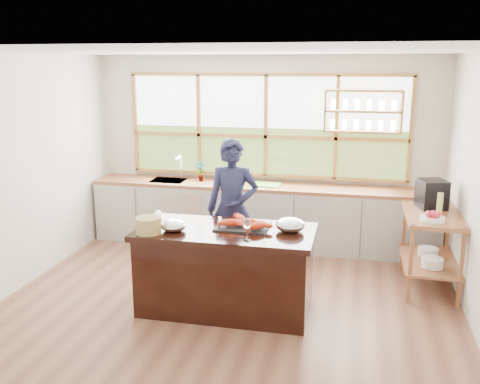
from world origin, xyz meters
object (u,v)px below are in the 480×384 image
(espresso_machine, at_px, (432,194))
(cook, at_px, (232,209))
(wicker_basket, at_px, (148,225))
(island, at_px, (226,270))

(espresso_machine, bearing_deg, cook, 173.87)
(cook, relative_size, espresso_machine, 5.02)
(cook, xyz_separation_m, wicker_basket, (-0.59, -1.23, 0.13))
(island, distance_m, cook, 1.04)
(cook, distance_m, wicker_basket, 1.37)
(cook, xyz_separation_m, espresso_machine, (2.34, 0.41, 0.21))
(island, distance_m, espresso_machine, 2.65)
(espresso_machine, bearing_deg, island, -164.38)
(cook, bearing_deg, espresso_machine, 3.70)
(cook, distance_m, espresso_machine, 2.38)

